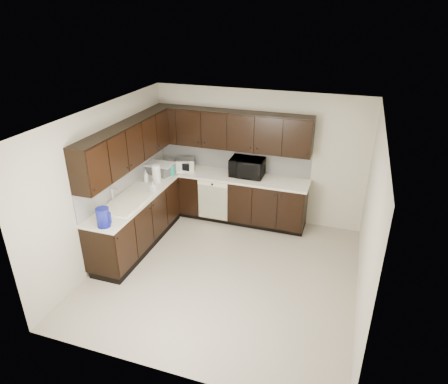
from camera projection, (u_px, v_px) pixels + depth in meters
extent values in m
plane|color=#ACA08E|center=(224.00, 273.00, 6.32)|extent=(4.00, 4.00, 0.00)
plane|color=white|center=(224.00, 118.00, 5.25)|extent=(4.00, 4.00, 0.00)
cube|color=#B8B29D|center=(258.00, 157.00, 7.50)|extent=(4.00, 0.02, 2.50)
cube|color=#B8B29D|center=(106.00, 184.00, 6.36)|extent=(0.02, 4.00, 2.50)
cube|color=#B8B29D|center=(369.00, 224.00, 5.21)|extent=(0.02, 4.00, 2.50)
cube|color=#B8B29D|center=(162.00, 286.00, 4.07)|extent=(4.00, 0.02, 2.50)
cube|color=black|center=(228.00, 198.00, 7.72)|extent=(3.00, 0.60, 0.90)
cube|color=black|center=(136.00, 222.00, 6.87)|extent=(0.60, 2.20, 0.90)
cube|color=black|center=(228.00, 215.00, 7.92)|extent=(3.00, 0.54, 0.10)
cube|color=black|center=(140.00, 242.00, 7.03)|extent=(0.54, 2.20, 0.10)
cube|color=#EEE5CF|center=(228.00, 175.00, 7.52)|extent=(3.03, 0.63, 0.04)
cube|color=#EEE5CF|center=(134.00, 198.00, 6.67)|extent=(0.63, 2.23, 0.04)
cube|color=#BBBBB7|center=(232.00, 157.00, 7.66)|extent=(3.00, 0.02, 0.48)
cube|color=#BBBBB7|center=(126.00, 174.00, 6.90)|extent=(0.02, 2.80, 0.48)
cube|color=black|center=(230.00, 130.00, 7.27)|extent=(3.00, 0.33, 0.70)
cube|color=black|center=(126.00, 146.00, 6.46)|extent=(0.33, 2.47, 0.70)
cube|color=beige|center=(213.00, 200.00, 7.51)|extent=(0.58, 0.02, 0.78)
cube|color=beige|center=(213.00, 184.00, 7.36)|extent=(0.58, 0.03, 0.08)
cylinder|color=black|center=(212.00, 184.00, 7.35)|extent=(0.04, 0.02, 0.04)
cube|color=beige|center=(125.00, 204.00, 6.39)|extent=(0.54, 0.82, 0.03)
cube|color=beige|center=(119.00, 214.00, 6.26)|extent=(0.42, 0.34, 0.16)
cube|color=beige|center=(132.00, 203.00, 6.60)|extent=(0.42, 0.34, 0.16)
cylinder|color=silver|center=(112.00, 195.00, 6.40)|extent=(0.03, 0.03, 0.26)
cylinder|color=silver|center=(114.00, 189.00, 6.34)|extent=(0.14, 0.02, 0.02)
cylinder|color=#B2B2B7|center=(119.00, 213.00, 6.25)|extent=(0.20, 0.20, 0.10)
imported|color=black|center=(247.00, 167.00, 7.38)|extent=(0.62, 0.42, 0.34)
imported|color=gray|center=(153.00, 186.00, 6.80)|extent=(0.11, 0.11, 0.19)
imported|color=gray|center=(146.00, 176.00, 7.16)|extent=(0.10, 0.10, 0.22)
cube|color=#B6B6B8|center=(185.00, 164.00, 7.68)|extent=(0.41, 0.36, 0.22)
cube|color=silver|center=(160.00, 169.00, 7.53)|extent=(0.55, 0.45, 0.19)
cylinder|color=#101795|center=(103.00, 217.00, 5.71)|extent=(0.23, 0.23, 0.29)
cylinder|color=#0D9889|center=(172.00, 170.00, 7.46)|extent=(0.09, 0.09, 0.18)
cylinder|color=white|center=(156.00, 174.00, 7.12)|extent=(0.19, 0.19, 0.33)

